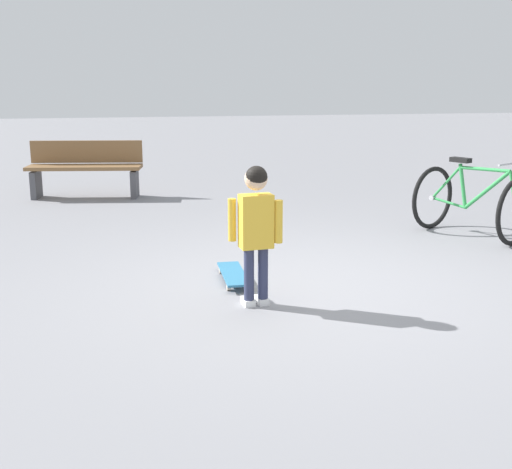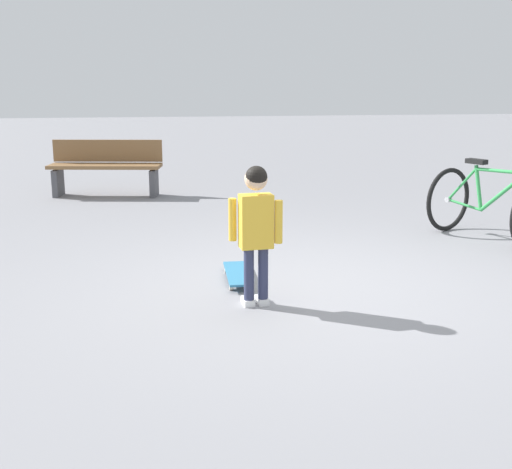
% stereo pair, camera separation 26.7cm
% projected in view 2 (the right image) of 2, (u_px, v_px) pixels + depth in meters
% --- Properties ---
extents(ground_plane, '(50.00, 50.00, 0.00)m').
position_uv_depth(ground_plane, '(317.00, 288.00, 5.39)').
color(ground_plane, gray).
extents(child_person, '(0.38, 0.21, 1.06)m').
position_uv_depth(child_person, '(256.00, 220.00, 4.84)').
color(child_person, '#2D3351').
rests_on(child_person, ground).
extents(skateboard, '(0.21, 0.70, 0.07)m').
position_uv_depth(skateboard, '(237.00, 274.00, 5.58)').
color(skateboard, teal).
rests_on(skateboard, ground).
extents(bicycle_near, '(1.12, 1.28, 0.85)m').
position_uv_depth(bicycle_near, '(488.00, 204.00, 6.94)').
color(bicycle_near, black).
rests_on(bicycle_near, ground).
extents(street_bench, '(1.65, 0.70, 0.80)m').
position_uv_depth(street_bench, '(106.00, 167.00, 9.56)').
color(street_bench, brown).
rests_on(street_bench, ground).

